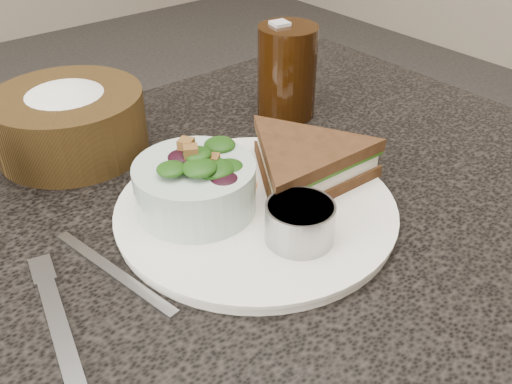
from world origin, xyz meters
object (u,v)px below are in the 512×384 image
object	(u,v)px
dinner_plate	(256,210)
cola_glass	(287,68)
bread_basket	(68,112)
sandwich	(304,164)
dressing_ramekin	(300,223)
salad_bowl	(195,179)

from	to	relation	value
dinner_plate	cola_glass	distance (m)	0.26
bread_basket	dinner_plate	bearing A→B (deg)	-70.37
sandwich	bread_basket	distance (m)	0.30
dinner_plate	dressing_ramekin	world-z (taller)	dressing_ramekin
bread_basket	dressing_ramekin	bearing A→B (deg)	-74.93
dinner_plate	sandwich	world-z (taller)	sandwich
bread_basket	cola_glass	distance (m)	0.29
bread_basket	cola_glass	xyz separation A→B (m)	(0.28, -0.09, 0.02)
cola_glass	sandwich	bearing A→B (deg)	-125.82
dressing_ramekin	bread_basket	xyz separation A→B (m)	(-0.09, 0.33, 0.02)
salad_bowl	cola_glass	distance (m)	0.27
bread_basket	cola_glass	world-z (taller)	cola_glass
salad_bowl	bread_basket	world-z (taller)	bread_basket
cola_glass	bread_basket	bearing A→B (deg)	161.89
sandwich	bread_basket	xyz separation A→B (m)	(-0.16, 0.25, 0.02)
sandwich	bread_basket	size ratio (longest dim) A/B	0.98
dinner_plate	sandwich	size ratio (longest dim) A/B	1.62
sandwich	dressing_ramekin	size ratio (longest dim) A/B	2.69
dinner_plate	salad_bowl	bearing A→B (deg)	145.59
salad_bowl	cola_glass	bearing A→B (deg)	28.31
dinner_plate	cola_glass	world-z (taller)	cola_glass
sandwich	salad_bowl	xyz separation A→B (m)	(-0.12, 0.03, 0.01)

